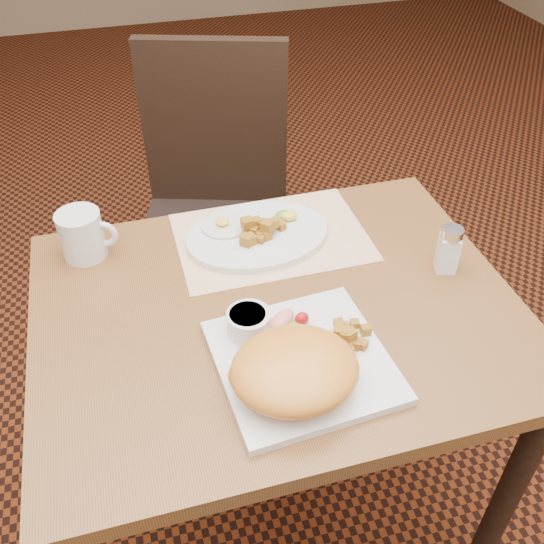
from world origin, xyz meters
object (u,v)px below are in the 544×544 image
(chair_far, at_px, (214,199))
(salt_shaker, at_px, (449,249))
(plate_square, at_px, (302,361))
(table, at_px, (278,346))
(coffee_mug, at_px, (83,235))
(plate_oval, at_px, (258,236))

(chair_far, distance_m, salt_shaker, 0.81)
(plate_square, bearing_deg, chair_far, 89.44)
(table, relative_size, chair_far, 0.93)
(salt_shaker, xyz_separation_m, coffee_mug, (-0.69, 0.24, -0.00))
(chair_far, height_order, plate_square, chair_far)
(coffee_mug, bearing_deg, plate_oval, -7.74)
(plate_square, bearing_deg, salt_shaker, 24.76)
(table, distance_m, salt_shaker, 0.39)
(plate_square, xyz_separation_m, salt_shaker, (0.35, 0.16, 0.04))
(table, height_order, plate_square, plate_square)
(plate_square, bearing_deg, plate_oval, 87.47)
(table, height_order, salt_shaker, salt_shaker)
(plate_oval, xyz_separation_m, salt_shaker, (0.34, -0.19, 0.04))
(coffee_mug, bearing_deg, chair_far, 52.35)
(salt_shaker, bearing_deg, chair_far, 116.45)
(plate_square, height_order, plate_oval, plate_oval)
(table, xyz_separation_m, plate_oval, (0.02, 0.21, 0.12))
(table, bearing_deg, salt_shaker, 2.26)
(coffee_mug, bearing_deg, plate_square, -50.28)
(chair_far, relative_size, salt_shaker, 9.70)
(plate_square, distance_m, salt_shaker, 0.39)
(salt_shaker, bearing_deg, plate_oval, 149.86)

